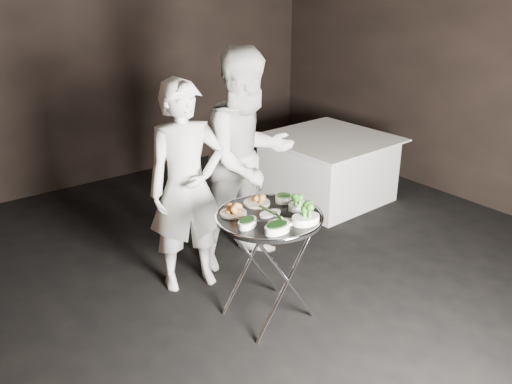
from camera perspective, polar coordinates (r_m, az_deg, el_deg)
floor at (r=4.22m, az=3.36°, el=-12.75°), size 6.00×7.00×0.05m
wall_back at (r=6.59m, az=-17.19°, el=13.60°), size 6.00×0.05×3.00m
tray_stand at (r=3.92m, az=1.34°, el=-7.40°), size 0.55×0.46×0.81m
serving_tray at (r=3.76m, az=1.39°, el=-2.62°), size 0.76×0.76×0.04m
potato_plate_a at (r=3.76m, az=-2.41°, el=-1.95°), size 0.19×0.19×0.07m
potato_plate_b at (r=3.92m, az=0.08°, el=-0.85°), size 0.19×0.19×0.07m
greens_bowl at (r=3.96m, az=2.95°, el=-0.57°), size 0.13×0.13×0.07m
asparagus_plate_a at (r=3.76m, az=1.50°, el=-2.20°), size 0.18×0.10×0.04m
asparagus_plate_b at (r=3.63m, az=2.70°, el=-3.12°), size 0.22×0.17×0.04m
spinach_bowl_a at (r=3.59m, az=-0.93°, el=-3.16°), size 0.20×0.17×0.07m
spinach_bowl_b at (r=3.51m, az=2.24°, el=-3.69°), size 0.19×0.13×0.08m
broccoli_bowl_a at (r=3.85m, az=4.42°, el=-1.37°), size 0.18×0.15×0.07m
broccoli_bowl_b at (r=3.65m, az=5.25°, el=-2.71°), size 0.21×0.16×0.08m
serving_utensils at (r=3.79m, az=0.95°, el=-1.44°), size 0.57×0.41×0.01m
waiter_left at (r=4.21m, az=-7.30°, el=0.47°), size 0.69×0.54×1.69m
waiter_right at (r=4.53m, az=-0.81°, el=3.43°), size 0.91×0.72×1.86m
dining_table at (r=6.06m, az=7.52°, el=2.52°), size 1.25×1.25×0.71m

